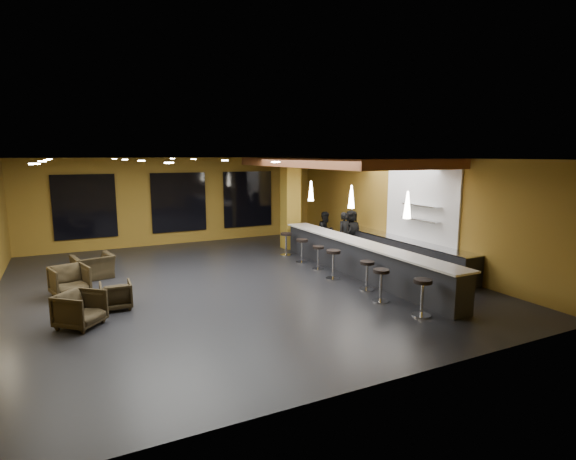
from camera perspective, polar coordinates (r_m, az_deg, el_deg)
name	(u,v)px	position (r m, az deg, el deg)	size (l,w,h in m)	color
floor	(233,284)	(13.02, -6.96, -6.85)	(12.00, 13.00, 0.10)	black
ceiling	(231,157)	(12.50, -7.30, 9.20)	(12.00, 13.00, 0.10)	black
wall_back	(178,201)	(18.90, -13.76, 3.62)	(12.00, 0.10, 3.50)	olive
wall_front	(378,280)	(6.93, 11.30, -6.19)	(12.00, 0.10, 3.50)	olive
wall_right	(401,210)	(15.69, 14.21, 2.44)	(0.10, 13.00, 3.50)	olive
wood_soffit	(335,162)	(15.16, 6.00, 8.54)	(3.60, 8.00, 0.28)	brown
window_left	(85,207)	(18.35, -24.39, 2.71)	(2.20, 0.06, 2.40)	black
window_center	(179,202)	(18.80, -13.68, 3.43)	(2.20, 0.06, 2.40)	black
window_right	(248,199)	(19.67, -5.12, 3.93)	(2.20, 0.06, 2.40)	black
tile_backsplash	(421,206)	(14.86, 16.49, 2.93)	(0.06, 3.20, 2.40)	white
bar_counter	(359,260)	(13.66, 9.05, -3.73)	(0.60, 8.00, 1.00)	black
bar_top	(360,242)	(13.55, 9.11, -1.57)	(0.78, 8.10, 0.05)	silver
prep_counter	(400,252)	(15.27, 14.09, -2.77)	(0.70, 6.00, 0.86)	black
prep_top	(401,239)	(15.18, 14.16, -1.09)	(0.72, 6.00, 0.03)	silver
wall_shelf_lower	(421,220)	(14.67, 16.55, 1.27)	(0.30, 1.50, 0.03)	silver
wall_shelf_upper	(422,205)	(14.62, 16.63, 3.02)	(0.30, 1.50, 0.03)	silver
column	(290,204)	(17.35, 0.32, 3.38)	(0.60, 0.60, 3.50)	olive
pendant_0	(407,205)	(11.81, 14.92, 3.10)	(0.20, 0.20, 0.70)	white
pendant_1	(351,197)	(13.77, 8.05, 4.20)	(0.20, 0.20, 0.70)	white
pendant_2	(311,191)	(15.89, 2.93, 4.98)	(0.20, 0.20, 0.70)	white
staff_a	(345,234)	(16.23, 7.23, -0.53)	(0.58, 0.38, 1.59)	black
staff_b	(326,232)	(16.94, 4.82, -0.19)	(0.73, 0.57, 1.51)	black
staff_c	(351,232)	(16.74, 8.03, -0.22)	(0.78, 0.51, 1.60)	black
armchair_a	(80,310)	(10.58, -24.88, -9.15)	(0.81, 0.83, 0.75)	black
armchair_b	(116,295)	(11.47, -21.01, -7.75)	(0.69, 0.71, 0.65)	black
armchair_c	(70,281)	(12.94, -25.98, -5.83)	(0.84, 0.87, 0.79)	black
armchair_d	(93,267)	(14.45, -23.51, -4.29)	(1.08, 0.95, 0.71)	black
bar_stool_0	(422,293)	(10.62, 16.69, -7.62)	(0.43, 0.43, 0.86)	silver
bar_stool_1	(381,281)	(11.38, 11.73, -6.36)	(0.42, 0.42, 0.83)	silver
bar_stool_2	(367,272)	(12.28, 10.00, -5.22)	(0.40, 0.40, 0.79)	silver
bar_stool_3	(333,261)	(13.20, 5.78, -3.89)	(0.44, 0.44, 0.86)	silver
bar_stool_4	(318,254)	(14.29, 3.86, -3.12)	(0.38, 0.38, 0.75)	silver
bar_stool_5	(302,248)	(15.13, 1.79, -2.26)	(0.41, 0.41, 0.81)	silver
bar_stool_6	(286,241)	(16.20, -0.25, -1.41)	(0.42, 0.42, 0.83)	silver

